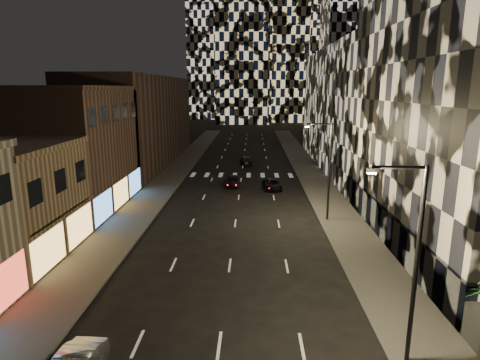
# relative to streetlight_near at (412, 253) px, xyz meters

# --- Properties ---
(sidewalk_left) EXTENTS (4.00, 120.00, 0.15)m
(sidewalk_left) POSITION_rel_streetlight_near_xyz_m (-18.35, 40.00, -5.28)
(sidewalk_left) COLOR #47443F
(sidewalk_left) RESTS_ON ground
(sidewalk_right) EXTENTS (4.00, 120.00, 0.15)m
(sidewalk_right) POSITION_rel_streetlight_near_xyz_m (1.65, 40.00, -5.28)
(sidewalk_right) COLOR #47443F
(sidewalk_right) RESTS_ON ground
(curb_left) EXTENTS (0.20, 120.00, 0.15)m
(curb_left) POSITION_rel_streetlight_near_xyz_m (-16.25, 40.00, -5.28)
(curb_left) COLOR #4C4C47
(curb_left) RESTS_ON ground
(curb_right) EXTENTS (0.20, 120.00, 0.15)m
(curb_right) POSITION_rel_streetlight_near_xyz_m (-0.45, 40.00, -5.28)
(curb_right) COLOR #4C4C47
(curb_right) RESTS_ON ground
(retail_brown) EXTENTS (10.00, 15.00, 12.00)m
(retail_brown) POSITION_rel_streetlight_near_xyz_m (-25.35, 23.50, 0.65)
(retail_brown) COLOR #51382E
(retail_brown) RESTS_ON ground
(retail_filler_left) EXTENTS (10.00, 40.00, 14.00)m
(retail_filler_left) POSITION_rel_streetlight_near_xyz_m (-25.35, 50.00, 1.65)
(retail_filler_left) COLOR #51382E
(retail_filler_left) RESTS_ON ground
(midrise_base) EXTENTS (0.60, 25.00, 3.00)m
(midrise_base) POSITION_rel_streetlight_near_xyz_m (3.95, 14.50, -3.85)
(midrise_base) COLOR #383838
(midrise_base) RESTS_ON ground
(midrise_filler_right) EXTENTS (16.00, 40.00, 18.00)m
(midrise_filler_right) POSITION_rel_streetlight_near_xyz_m (11.65, 47.00, 3.65)
(midrise_filler_right) COLOR #232326
(midrise_filler_right) RESTS_ON ground
(streetlight_near) EXTENTS (2.55, 0.25, 9.00)m
(streetlight_near) POSITION_rel_streetlight_near_xyz_m (0.00, 0.00, 0.00)
(streetlight_near) COLOR black
(streetlight_near) RESTS_ON sidewalk_right
(streetlight_far) EXTENTS (2.55, 0.25, 9.00)m
(streetlight_far) POSITION_rel_streetlight_near_xyz_m (0.00, 20.00, 0.00)
(streetlight_far) COLOR black
(streetlight_far) RESTS_ON sidewalk_right
(car_dark_midlane) EXTENTS (1.68, 4.12, 1.40)m
(car_dark_midlane) POSITION_rel_streetlight_near_xyz_m (-9.30, 33.29, -4.65)
(car_dark_midlane) COLOR black
(car_dark_midlane) RESTS_ON ground
(car_dark_oncoming) EXTENTS (2.19, 4.44, 1.24)m
(car_dark_oncoming) POSITION_rel_streetlight_near_xyz_m (-7.85, 48.38, -4.73)
(car_dark_oncoming) COLOR black
(car_dark_oncoming) RESTS_ON ground
(car_dark_rightlane) EXTENTS (2.49, 4.50, 1.19)m
(car_dark_rightlane) POSITION_rel_streetlight_near_xyz_m (-4.35, 31.83, -4.76)
(car_dark_rightlane) COLOR black
(car_dark_rightlane) RESTS_ON ground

